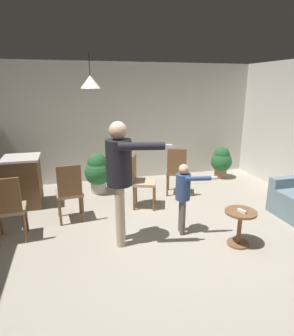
{
  "coord_description": "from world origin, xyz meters",
  "views": [
    {
      "loc": [
        -1.23,
        -3.44,
        2.21
      ],
      "look_at": [
        -0.16,
        0.55,
        1.0
      ],
      "focal_mm": 30.57,
      "sensor_mm": 36.0,
      "label": 1
    }
  ],
  "objects_px": {
    "dining_chair_spare": "(70,191)",
    "potted_plant_by_wall": "(98,171)",
    "person_adult": "(120,171)",
    "side_table_by_couch": "(240,224)",
    "dining_chair_by_counter": "(177,170)",
    "kitchen_counter": "(6,183)",
    "dining_chair_centre_back": "(141,179)",
    "potted_plant_corner": "(221,161)",
    "spare_remote_on_table": "(242,211)",
    "person_child": "(184,191)",
    "dining_chair_near_wall": "(9,207)"
  },
  "relations": [
    {
      "from": "person_child",
      "to": "potted_plant_corner",
      "type": "bearing_deg",
      "value": 149.82
    },
    {
      "from": "kitchen_counter",
      "to": "potted_plant_corner",
      "type": "distance_m",
      "value": 4.75
    },
    {
      "from": "dining_chair_centre_back",
      "to": "potted_plant_corner",
      "type": "relative_size",
      "value": 1.29
    },
    {
      "from": "person_adult",
      "to": "dining_chair_spare",
      "type": "distance_m",
      "value": 1.25
    },
    {
      "from": "potted_plant_corner",
      "to": "spare_remote_on_table",
      "type": "relative_size",
      "value": 5.98
    },
    {
      "from": "side_table_by_couch",
      "to": "person_adult",
      "type": "distance_m",
      "value": 1.84
    },
    {
      "from": "dining_chair_centre_back",
      "to": "person_child",
      "type": "bearing_deg",
      "value": 37.55
    },
    {
      "from": "dining_chair_spare",
      "to": "potted_plant_corner",
      "type": "height_order",
      "value": "dining_chair_spare"
    },
    {
      "from": "dining_chair_centre_back",
      "to": "potted_plant_corner",
      "type": "height_order",
      "value": "dining_chair_centre_back"
    },
    {
      "from": "dining_chair_by_counter",
      "to": "dining_chair_spare",
      "type": "xyz_separation_m",
      "value": [
        -2.12,
        -0.67,
        0.0
      ]
    },
    {
      "from": "dining_chair_by_counter",
      "to": "side_table_by_couch",
      "type": "bearing_deg",
      "value": -62.33
    },
    {
      "from": "person_adult",
      "to": "dining_chair_centre_back",
      "type": "xyz_separation_m",
      "value": [
        0.57,
        1.17,
        -0.54
      ]
    },
    {
      "from": "potted_plant_by_wall",
      "to": "spare_remote_on_table",
      "type": "height_order",
      "value": "potted_plant_by_wall"
    },
    {
      "from": "dining_chair_near_wall",
      "to": "potted_plant_corner",
      "type": "distance_m",
      "value": 4.82
    },
    {
      "from": "dining_chair_centre_back",
      "to": "potted_plant_by_wall",
      "type": "distance_m",
      "value": 1.16
    },
    {
      "from": "dining_chair_by_counter",
      "to": "potted_plant_corner",
      "type": "bearing_deg",
      "value": 51.6
    },
    {
      "from": "kitchen_counter",
      "to": "person_adult",
      "type": "distance_m",
      "value": 2.62
    },
    {
      "from": "dining_chair_by_counter",
      "to": "dining_chair_centre_back",
      "type": "height_order",
      "value": "same"
    },
    {
      "from": "dining_chair_near_wall",
      "to": "spare_remote_on_table",
      "type": "xyz_separation_m",
      "value": [
        3.12,
        -0.97,
        -0.01
      ]
    },
    {
      "from": "person_child",
      "to": "dining_chair_spare",
      "type": "xyz_separation_m",
      "value": [
        -1.65,
        0.84,
        -0.14
      ]
    },
    {
      "from": "dining_chair_spare",
      "to": "potted_plant_by_wall",
      "type": "height_order",
      "value": "dining_chair_spare"
    },
    {
      "from": "dining_chair_spare",
      "to": "kitchen_counter",
      "type": "bearing_deg",
      "value": 136.51
    },
    {
      "from": "dining_chair_near_wall",
      "to": "potted_plant_corner",
      "type": "relative_size",
      "value": 1.29
    },
    {
      "from": "person_child",
      "to": "dining_chair_by_counter",
      "type": "relative_size",
      "value": 1.1
    },
    {
      "from": "kitchen_counter",
      "to": "dining_chair_near_wall",
      "type": "bearing_deg",
      "value": -77.61
    },
    {
      "from": "kitchen_counter",
      "to": "side_table_by_couch",
      "type": "distance_m",
      "value": 4.11
    },
    {
      "from": "dining_chair_spare",
      "to": "potted_plant_by_wall",
      "type": "distance_m",
      "value": 1.36
    },
    {
      "from": "person_adult",
      "to": "dining_chair_spare",
      "type": "xyz_separation_m",
      "value": [
        -0.7,
        0.88,
        -0.54
      ]
    },
    {
      "from": "dining_chair_centre_back",
      "to": "potted_plant_by_wall",
      "type": "height_order",
      "value": "dining_chair_centre_back"
    },
    {
      "from": "kitchen_counter",
      "to": "side_table_by_couch",
      "type": "relative_size",
      "value": 2.42
    },
    {
      "from": "person_child",
      "to": "dining_chair_near_wall",
      "type": "height_order",
      "value": "person_child"
    },
    {
      "from": "dining_chair_near_wall",
      "to": "dining_chair_by_counter",
      "type": "bearing_deg",
      "value": 17.28
    },
    {
      "from": "person_adult",
      "to": "dining_chair_spare",
      "type": "height_order",
      "value": "person_adult"
    },
    {
      "from": "dining_chair_by_counter",
      "to": "dining_chair_centre_back",
      "type": "bearing_deg",
      "value": -133.21
    },
    {
      "from": "spare_remote_on_table",
      "to": "potted_plant_by_wall",
      "type": "bearing_deg",
      "value": 122.88
    },
    {
      "from": "side_table_by_couch",
      "to": "dining_chair_by_counter",
      "type": "relative_size",
      "value": 0.52
    },
    {
      "from": "dining_chair_by_counter",
      "to": "dining_chair_spare",
      "type": "bearing_deg",
      "value": -139.62
    },
    {
      "from": "potted_plant_corner",
      "to": "side_table_by_couch",
      "type": "bearing_deg",
      "value": -114.33
    },
    {
      "from": "dining_chair_spare",
      "to": "potted_plant_by_wall",
      "type": "relative_size",
      "value": 1.18
    },
    {
      "from": "person_child",
      "to": "spare_remote_on_table",
      "type": "distance_m",
      "value": 0.86
    },
    {
      "from": "kitchen_counter",
      "to": "potted_plant_by_wall",
      "type": "bearing_deg",
      "value": 11.05
    },
    {
      "from": "side_table_by_couch",
      "to": "dining_chair_centre_back",
      "type": "xyz_separation_m",
      "value": [
        -1.03,
        1.67,
        0.22
      ]
    },
    {
      "from": "kitchen_counter",
      "to": "dining_chair_near_wall",
      "type": "xyz_separation_m",
      "value": [
        0.29,
        -1.33,
        0.07
      ]
    },
    {
      "from": "potted_plant_by_wall",
      "to": "dining_chair_near_wall",
      "type": "bearing_deg",
      "value": -130.35
    },
    {
      "from": "person_adult",
      "to": "dining_chair_centre_back",
      "type": "relative_size",
      "value": 1.75
    },
    {
      "from": "potted_plant_corner",
      "to": "spare_remote_on_table",
      "type": "distance_m",
      "value": 3.17
    },
    {
      "from": "kitchen_counter",
      "to": "person_child",
      "type": "height_order",
      "value": "person_child"
    },
    {
      "from": "person_child",
      "to": "potted_plant_corner",
      "type": "distance_m",
      "value": 3.04
    },
    {
      "from": "side_table_by_couch",
      "to": "potted_plant_by_wall",
      "type": "bearing_deg",
      "value": 123.39
    },
    {
      "from": "person_child",
      "to": "dining_chair_by_counter",
      "type": "bearing_deg",
      "value": 172.41
    }
  ]
}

